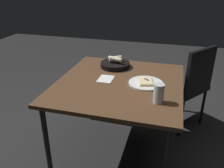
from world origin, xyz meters
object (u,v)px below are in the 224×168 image
(beer_glass, at_px, (159,94))
(chair_near, at_px, (188,82))
(bread_basket, at_px, (115,64))
(dining_table, at_px, (119,88))
(pizza_plate, at_px, (146,83))

(beer_glass, xyz_separation_m, chair_near, (-0.89, 0.24, -0.28))
(bread_basket, height_order, chair_near, chair_near)
(dining_table, height_order, beer_glass, beer_glass)
(bread_basket, xyz_separation_m, chair_near, (-0.32, 0.70, -0.25))
(pizza_plate, xyz_separation_m, chair_near, (-0.62, 0.36, -0.23))
(dining_table, xyz_separation_m, chair_near, (-0.63, 0.58, -0.16))
(beer_glass, relative_size, chair_near, 0.15)
(pizza_plate, height_order, beer_glass, beer_glass)
(pizza_plate, distance_m, bread_basket, 0.45)
(dining_table, distance_m, chair_near, 0.87)
(dining_table, relative_size, beer_glass, 7.77)
(bread_basket, distance_m, beer_glass, 0.73)
(pizza_plate, height_order, chair_near, chair_near)
(dining_table, bearing_deg, pizza_plate, 94.20)
(pizza_plate, bearing_deg, chair_near, 149.51)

